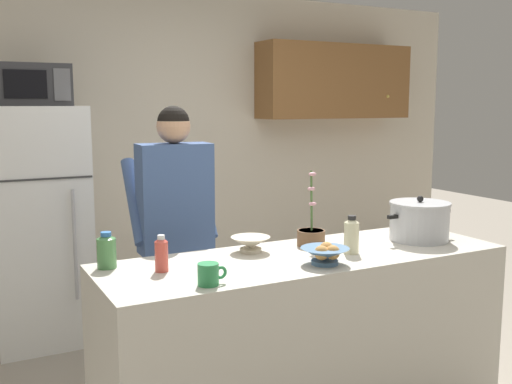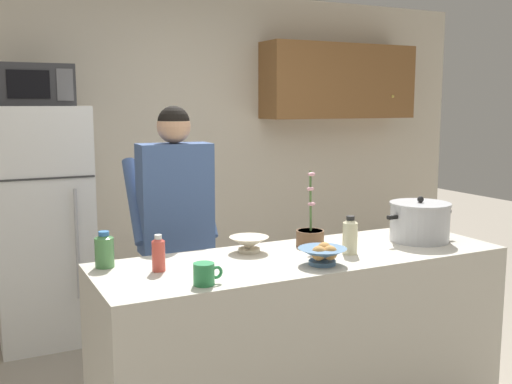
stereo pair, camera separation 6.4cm
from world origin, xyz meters
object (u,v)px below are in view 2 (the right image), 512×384
Objects in this scene: coffee_mug at (205,274)px; empty_bowl at (249,243)px; bottle_near_edge at (159,253)px; potted_orchid at (310,235)px; refrigerator at (42,225)px; bottle_far_corner at (350,235)px; cooking_pot at (420,222)px; bread_bowl at (323,254)px; microwave at (35,85)px; bottle_mid_counter at (104,250)px; person_near_pot at (175,213)px.

empty_bowl is at bearing 45.72° from coffee_mug.
bottle_near_edge is at bearing 110.62° from coffee_mug.
refrigerator is at bearing 124.63° from potted_orchid.
bottle_far_corner is (0.97, -0.13, 0.01)m from bottle_near_edge.
cooking_pot reaches higher than bread_bowl.
microwave is 1.79m from bottle_mid_counter.
bottle_near_edge is (0.29, -1.80, 0.17)m from refrigerator.
refrigerator is 9.79× the size of bottle_near_edge.
bottle_near_edge is 0.99× the size of bottle_mid_counter.
bottle_far_corner is at bearing -172.36° from cooking_pot.
empty_bowl is at bearing -72.26° from person_near_pot.
bread_bowl is (-0.76, -0.19, -0.06)m from cooking_pot.
bottle_near_edge is at bearing -173.09° from potted_orchid.
person_near_pot is (0.62, -1.04, -0.76)m from microwave.
refrigerator reaches higher than empty_bowl.
bottle_near_edge is at bearing 172.48° from bottle_far_corner.
potted_orchid reaches higher than bottle_far_corner.
microwave is 2.35× the size of empty_bowl.
empty_bowl is 1.20× the size of bottle_mid_counter.
coffee_mug is 0.62m from bread_bowl.
bottle_near_edge is 0.98m from bottle_far_corner.
bottle_far_corner is (1.26, -1.90, -0.79)m from microwave.
empty_bowl is 0.50× the size of potted_orchid.
refrigerator is 12.69× the size of coffee_mug.
bottle_far_corner is at bearing 10.79° from coffee_mug.
bread_bowl is 1.19× the size of bottle_far_corner.
microwave is at bearing 120.94° from person_near_pot.
coffee_mug is (-1.38, -0.23, -0.06)m from cooking_pot.
bottle_far_corner is at bearing -7.52° from bottle_near_edge.
microwave is at bearing 93.10° from bottle_mid_counter.
bottle_mid_counter is (-0.21, 0.17, 0.00)m from bottle_near_edge.
bottle_mid_counter is at bearing -86.94° from refrigerator.
bottle_mid_counter is (-0.94, 0.42, 0.03)m from bread_bowl.
bottle_far_corner reaches higher than bread_bowl.
potted_orchid is (1.08, -0.07, -0.02)m from bottle_mid_counter.
microwave is 2.06× the size of bread_bowl.
person_near_pot reaches higher than potted_orchid.
refrigerator is 1.83m from bottle_near_edge.
coffee_mug is 0.86m from potted_orchid.
empty_bowl is (-0.96, 0.19, -0.06)m from cooking_pot.
refrigerator reaches higher than potted_orchid.
person_near_pot is at bearing 112.20° from bread_bowl.
bottle_far_corner is (0.24, 0.12, 0.05)m from bread_bowl.
bottle_far_corner reaches higher than coffee_mug.
potted_orchid is at bearing 111.75° from bottle_far_corner.
person_near_pot is at bearing 107.74° from empty_bowl.
bottle_mid_counter is 1.08m from potted_orchid.
potted_orchid is (-0.61, 0.16, -0.05)m from cooking_pot.
bottle_near_edge is at bearing 177.76° from cooking_pot.
refrigerator is 8.13× the size of empty_bowl.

